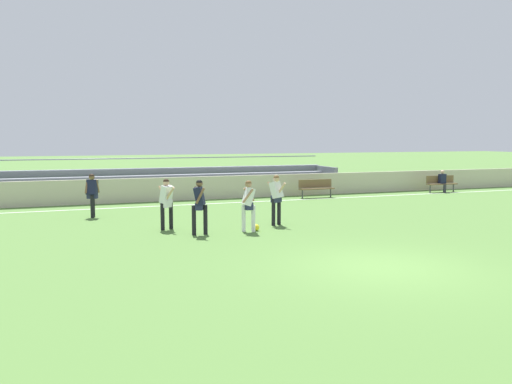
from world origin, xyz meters
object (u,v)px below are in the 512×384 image
at_px(soccer_ball, 256,227).
at_px(player_dark_pressing_high, 200,202).
at_px(player_dark_trailing_run, 92,192).
at_px(bench_near_bin, 316,187).
at_px(player_white_on_ball, 276,195).
at_px(player_white_wide_left, 166,199).
at_px(bleacher_stand, 171,181).
at_px(player_white_wide_right, 248,201).
at_px(spectator_seated, 443,179).
at_px(bench_far_left, 441,182).

bearing_deg(soccer_ball, player_dark_pressing_high, -179.62).
distance_m(player_dark_pressing_high, player_dark_trailing_run, 5.61).
relative_size(bench_near_bin, soccer_ball, 8.18).
xyz_separation_m(player_white_on_ball, player_white_wide_left, (-3.66, 0.44, -0.04)).
bearing_deg(bench_near_bin, player_white_wide_left, -143.44).
xyz_separation_m(bleacher_stand, player_white_wide_right, (0.28, -11.28, 0.21)).
height_order(bleacher_stand, player_dark_trailing_run, bleacher_stand).
height_order(bench_near_bin, player_white_wide_left, player_white_wide_left).
distance_m(bleacher_stand, player_white_wide_right, 11.29).
bearing_deg(spectator_seated, player_white_on_ball, -151.91).
xyz_separation_m(spectator_seated, player_white_wide_right, (-13.90, -7.58, 0.27)).
distance_m(bench_near_bin, player_dark_pressing_high, 10.97).
relative_size(bench_far_left, player_white_on_ball, 1.05).
xyz_separation_m(bleacher_stand, bench_far_left, (14.18, -3.59, -0.21)).
height_order(player_dark_pressing_high, player_dark_trailing_run, player_dark_pressing_high).
relative_size(bench_near_bin, bench_far_left, 1.00).
bearing_deg(spectator_seated, soccer_ball, -151.12).
distance_m(bench_near_bin, player_dark_trailing_run, 11.13).
distance_m(spectator_seated, soccer_ball, 15.57).
xyz_separation_m(spectator_seated, soccer_ball, (-13.63, -7.52, -0.59)).
bearing_deg(bench_far_left, bleacher_stand, 165.78).
height_order(bench_far_left, spectator_seated, spectator_seated).
bearing_deg(player_white_wide_left, player_dark_pressing_high, -57.77).
bearing_deg(player_dark_pressing_high, spectator_seated, 25.94).
distance_m(player_dark_pressing_high, soccer_ball, 2.06).
xyz_separation_m(bench_near_bin, bench_far_left, (7.62, 0.00, 0.00)).
bearing_deg(bench_far_left, bench_near_bin, 180.00).
bearing_deg(player_white_wide_left, soccer_ball, -25.06).
xyz_separation_m(player_white_wide_right, player_white_on_ball, (1.30, 0.85, 0.06)).
bearing_deg(player_dark_pressing_high, soccer_ball, 0.38).
height_order(player_dark_trailing_run, soccer_ball, player_dark_trailing_run).
height_order(player_white_wide_left, player_dark_trailing_run, player_white_wide_left).
height_order(bench_near_bin, player_dark_pressing_high, player_dark_pressing_high).
height_order(player_white_wide_right, soccer_ball, player_white_wide_right).
height_order(player_dark_pressing_high, soccer_ball, player_dark_pressing_high).
bearing_deg(player_dark_trailing_run, bleacher_stand, 56.92).
bearing_deg(player_white_on_ball, bleacher_stand, 98.62).
xyz_separation_m(bench_far_left, player_white_on_ball, (-12.60, -6.84, 0.48)).
height_order(player_white_on_ball, soccer_ball, player_white_on_ball).
distance_m(player_dark_trailing_run, soccer_ball, 6.79).
bearing_deg(spectator_seated, player_dark_pressing_high, -154.06).
xyz_separation_m(player_white_wide_left, soccer_ball, (2.63, -1.23, -0.88)).
bearing_deg(spectator_seated, player_white_wide_left, -158.86).
xyz_separation_m(player_white_wide_right, player_dark_trailing_run, (-4.47, 4.84, -0.00)).
relative_size(bleacher_stand, player_white_wide_right, 11.06).
height_order(bench_far_left, player_dark_trailing_run, player_dark_trailing_run).
bearing_deg(player_white_on_ball, bench_near_bin, 53.98).
relative_size(bench_near_bin, player_white_on_ball, 1.05).
bearing_deg(player_dark_trailing_run, player_white_wide_right, -47.26).
distance_m(player_white_on_ball, player_white_wide_left, 3.69).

